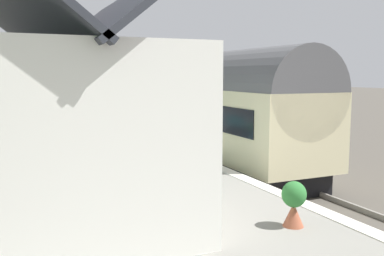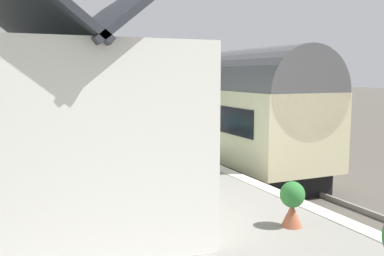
# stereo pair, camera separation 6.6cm
# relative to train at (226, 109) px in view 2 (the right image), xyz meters

# --- Properties ---
(ground_plane) EXTENTS (160.00, 160.00, 0.00)m
(ground_plane) POSITION_rel_train_xyz_m (-1.19, 0.90, -2.22)
(ground_plane) COLOR #4C473F
(platform) EXTENTS (32.00, 6.63, 0.91)m
(platform) POSITION_rel_train_xyz_m (-1.19, 5.21, -1.76)
(platform) COLOR gray
(platform) RESTS_ON ground
(platform_edge_coping) EXTENTS (32.00, 0.36, 0.02)m
(platform_edge_coping) POSITION_rel_train_xyz_m (-1.19, 2.08, -1.30)
(platform_edge_coping) COLOR beige
(platform_edge_coping) RESTS_ON platform
(rail_near) EXTENTS (52.00, 0.08, 0.14)m
(rail_near) POSITION_rel_train_xyz_m (-1.19, -0.72, -2.15)
(rail_near) COLOR gray
(rail_near) RESTS_ON ground
(rail_far) EXTENTS (52.00, 0.08, 0.14)m
(rail_far) POSITION_rel_train_xyz_m (-1.19, 0.72, -2.15)
(rail_far) COLOR gray
(rail_far) RESTS_ON ground
(train) EXTENTS (9.82, 2.73, 4.32)m
(train) POSITION_rel_train_xyz_m (0.00, 0.00, 0.00)
(train) COLOR black
(train) RESTS_ON ground
(station_building) EXTENTS (8.18, 3.58, 5.62)m
(station_building) POSITION_rel_train_xyz_m (-4.71, 6.35, 0.36)
(station_building) COLOR white
(station_building) RESTS_ON platform
(bench_platform_end) EXTENTS (1.40, 0.45, 0.88)m
(bench_platform_end) POSITION_rel_train_xyz_m (1.50, 4.16, -0.83)
(bench_platform_end) COLOR teal
(bench_platform_end) RESTS_ON platform
(bench_mid_platform) EXTENTS (1.41, 0.48, 0.88)m
(bench_mid_platform) POSITION_rel_train_xyz_m (4.22, 4.12, -0.83)
(bench_mid_platform) COLOR teal
(bench_mid_platform) RESTS_ON platform
(planter_edge_near) EXTENTS (0.42, 0.42, 0.79)m
(planter_edge_near) POSITION_rel_train_xyz_m (-8.14, 3.08, -0.89)
(planter_edge_near) COLOR #9E5138
(planter_edge_near) RESTS_ON platform
(planter_under_sign) EXTENTS (0.62, 0.62, 0.83)m
(planter_under_sign) POSITION_rel_train_xyz_m (4.51, 2.94, -0.86)
(planter_under_sign) COLOR black
(planter_under_sign) RESTS_ON platform
(planter_bench_left) EXTENTS (0.50, 0.50, 0.82)m
(planter_bench_left) POSITION_rel_train_xyz_m (0.03, 4.08, -0.87)
(planter_bench_left) COLOR teal
(planter_bench_left) RESTS_ON platform
(planter_bench_right) EXTENTS (0.52, 0.52, 0.72)m
(planter_bench_right) POSITION_rel_train_xyz_m (2.79, 4.73, -0.94)
(planter_bench_right) COLOR #9E5138
(planter_bench_right) RESTS_ON platform
(lamp_post_platform) EXTENTS (0.32, 0.50, 3.94)m
(lamp_post_platform) POSITION_rel_train_xyz_m (5.62, 2.96, 1.42)
(lamp_post_platform) COLOR black
(lamp_post_platform) RESTS_ON platform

